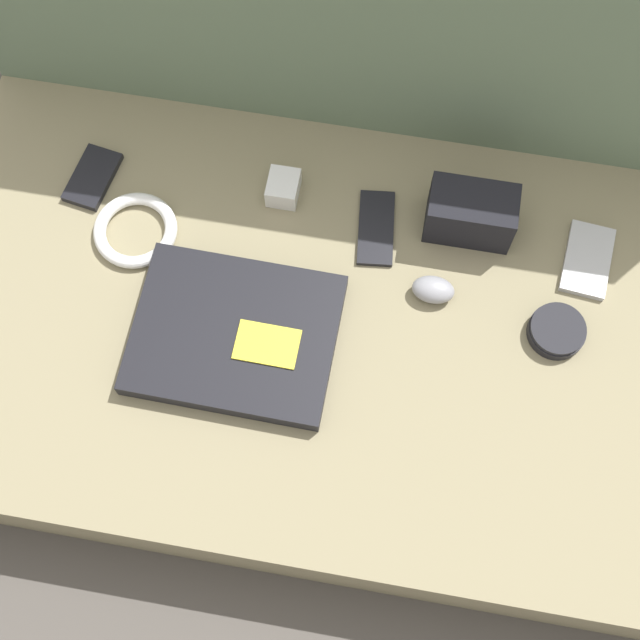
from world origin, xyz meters
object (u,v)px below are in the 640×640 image
Objects in this scene: phone_black at (376,228)px; camera_pouch at (471,213)px; computer_mouse at (433,290)px; phone_silver at (587,260)px; charger_brick at (283,188)px; speaker_puck at (557,331)px; laptop at (235,335)px; phone_small at (93,177)px.

phone_black is 0.14m from camera_pouch.
computer_mouse reaches higher than phone_silver.
phone_silver is 2.26× the size of charger_brick.
phone_silver is at bearing 24.23° from computer_mouse.
phone_black is (-0.10, 0.09, -0.01)m from computer_mouse.
camera_pouch is (-0.18, 0.03, 0.04)m from phone_silver.
speaker_puck is 0.65× the size of camera_pouch.
phone_silver is 0.95× the size of phone_black.
charger_brick is at bearing -178.74° from phone_silver.
charger_brick is (-0.29, 0.01, -0.02)m from camera_pouch.
laptop is 0.54m from phone_silver.
laptop is at bearing -142.39° from camera_pouch.
phone_small is (-0.73, 0.13, -0.01)m from speaker_puck.
speaker_puck is 0.74m from phone_small.
laptop is 2.27× the size of camera_pouch.
laptop is 2.63× the size of phone_small.
phone_silver is 0.19m from camera_pouch.
phone_black is at bearing -13.43° from charger_brick.
phone_black is 0.16m from charger_brick.
phone_black is at bearing 156.34° from speaker_puck.
phone_black is 2.37× the size of charger_brick.
phone_silver is at bearing 73.09° from speaker_puck.
phone_small is at bearing -175.22° from phone_silver.
speaker_puck is at bearing -45.97° from camera_pouch.
camera_pouch is at bearing -1.56° from charger_brick.
computer_mouse is 0.77× the size of speaker_puck.
computer_mouse is at bearing 24.47° from laptop.
phone_silver is 0.32m from phone_black.
charger_brick is (0.30, 0.03, 0.01)m from phone_small.
phone_black is 0.45m from phone_small.
phone_black is at bearing -174.34° from phone_silver.
phone_silver is (0.49, 0.21, -0.01)m from laptop.
computer_mouse is 0.56m from phone_small.
laptop is at bearing -29.32° from phone_small.
computer_mouse is at bearing -1.12° from phone_small.
phone_small is at bearing 142.09° from laptop.
camera_pouch reaches higher than computer_mouse.
speaker_puck is 1.53× the size of charger_brick.
laptop is at bearing -169.24° from speaker_puck.
phone_black is at bearing 51.40° from laptop.
camera_pouch is 0.29m from charger_brick.
phone_silver is 1.11× the size of phone_small.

